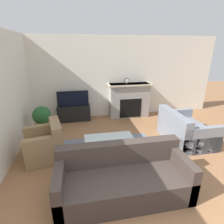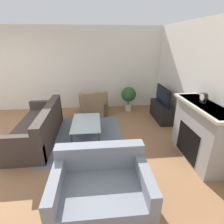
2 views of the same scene
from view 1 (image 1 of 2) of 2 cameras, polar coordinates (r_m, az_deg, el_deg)
wall_back at (r=6.04m, az=-1.97°, el=11.08°), size 7.83×0.06×2.70m
area_rug at (r=4.08m, az=-0.58°, el=-14.22°), size 2.30×1.89×0.00m
fireplace at (r=6.12m, az=5.58°, el=4.04°), size 1.48×0.50×1.17m
tv_stand at (r=5.97m, az=-12.26°, el=-0.37°), size 1.05×0.37×0.52m
tv at (r=5.81m, az=-12.63°, el=4.30°), size 0.99×0.06×0.50m
couch_sectional at (r=3.07m, az=3.60°, el=-20.99°), size 2.11×0.85×0.82m
couch_loveseat at (r=4.92m, az=22.60°, el=-5.70°), size 0.99×1.34×0.82m
armchair_by_window at (r=4.15m, az=-20.79°, el=-10.15°), size 0.91×0.93×0.82m
coffee_table at (r=3.93m, az=-0.74°, el=-9.40°), size 1.10×0.69×0.40m
potted_plant at (r=5.17m, az=-21.89°, el=-1.34°), size 0.50×0.50×0.82m
mantel_clock at (r=5.94m, az=4.80°, el=10.12°), size 0.16×0.07×0.19m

